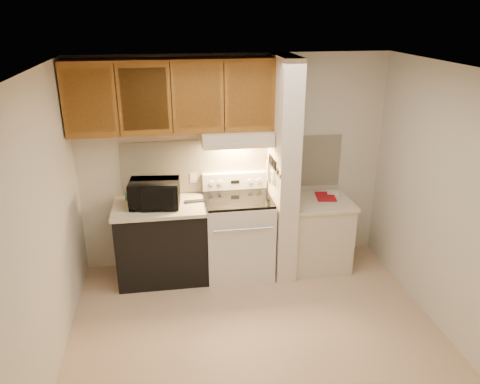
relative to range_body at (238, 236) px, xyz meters
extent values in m
plane|color=tan|center=(0.00, -1.16, -0.46)|extent=(3.60, 3.60, 0.00)
plane|color=white|center=(0.00, -1.16, 2.04)|extent=(3.60, 3.60, 0.00)
cube|color=beige|center=(0.00, 0.34, 0.79)|extent=(3.60, 2.50, 0.02)
cube|color=beige|center=(-1.80, -1.16, 0.79)|extent=(0.02, 3.00, 2.50)
cube|color=beige|center=(1.80, -1.16, 0.79)|extent=(0.02, 3.00, 2.50)
cube|color=white|center=(0.00, 0.33, 0.78)|extent=(2.60, 0.02, 0.63)
cube|color=silver|center=(0.00, 0.00, 0.00)|extent=(0.76, 0.65, 0.92)
cube|color=black|center=(0.00, -0.32, 0.04)|extent=(0.50, 0.01, 0.30)
cylinder|color=silver|center=(0.00, -0.35, 0.26)|extent=(0.65, 0.02, 0.02)
cube|color=black|center=(0.00, 0.00, 0.48)|extent=(0.74, 0.64, 0.03)
cube|color=silver|center=(0.00, 0.28, 0.59)|extent=(0.76, 0.08, 0.20)
cube|color=black|center=(0.00, 0.24, 0.59)|extent=(0.10, 0.01, 0.04)
cylinder|color=silver|center=(-0.28, 0.24, 0.59)|extent=(0.05, 0.02, 0.05)
cylinder|color=silver|center=(-0.18, 0.24, 0.59)|extent=(0.05, 0.02, 0.05)
cylinder|color=silver|center=(0.18, 0.24, 0.59)|extent=(0.05, 0.02, 0.05)
cylinder|color=silver|center=(0.28, 0.24, 0.59)|extent=(0.05, 0.02, 0.05)
cube|color=black|center=(-0.88, 0.01, -0.03)|extent=(1.00, 0.63, 0.87)
cube|color=beige|center=(-0.88, 0.01, 0.43)|extent=(1.04, 0.67, 0.04)
cube|color=black|center=(-0.49, 0.04, 0.46)|extent=(0.23, 0.09, 0.02)
cylinder|color=#336F62|center=(-1.23, 0.23, 0.50)|extent=(0.10, 0.10, 0.09)
cube|color=beige|center=(-0.48, 0.32, 0.64)|extent=(0.08, 0.01, 0.12)
imported|color=black|center=(-0.93, -0.01, 0.60)|extent=(0.57, 0.41, 0.30)
cube|color=beige|center=(0.51, -0.01, 0.79)|extent=(0.22, 0.70, 2.50)
cube|color=brown|center=(0.39, -0.01, 0.84)|extent=(0.01, 0.70, 0.04)
cube|color=black|center=(0.39, -0.06, 0.86)|extent=(0.02, 0.42, 0.04)
cube|color=silver|center=(0.38, -0.23, 0.76)|extent=(0.01, 0.03, 0.16)
cylinder|color=black|center=(0.38, -0.20, 0.91)|extent=(0.02, 0.02, 0.10)
cube|color=silver|center=(0.38, -0.14, 0.75)|extent=(0.01, 0.04, 0.18)
cylinder|color=black|center=(0.38, -0.13, 0.91)|extent=(0.02, 0.02, 0.10)
cube|color=silver|center=(0.38, -0.07, 0.74)|extent=(0.01, 0.04, 0.20)
cylinder|color=black|center=(0.38, -0.04, 0.91)|extent=(0.02, 0.02, 0.10)
cube|color=silver|center=(0.38, 0.02, 0.76)|extent=(0.01, 0.04, 0.16)
cylinder|color=black|center=(0.38, 0.02, 0.91)|extent=(0.02, 0.02, 0.10)
cube|color=silver|center=(0.38, 0.12, 0.75)|extent=(0.01, 0.04, 0.18)
cylinder|color=black|center=(0.38, 0.09, 0.91)|extent=(0.02, 0.02, 0.10)
cube|color=gray|center=(0.38, 0.17, 0.74)|extent=(0.03, 0.10, 0.24)
cube|color=beige|center=(0.97, -0.01, -0.06)|extent=(0.70, 0.60, 0.81)
cube|color=beige|center=(0.97, -0.01, 0.37)|extent=(0.74, 0.64, 0.04)
cube|color=#A91119|center=(1.07, 0.09, 0.40)|extent=(0.27, 0.34, 0.01)
cube|color=white|center=(1.19, 0.17, 0.41)|extent=(0.16, 0.13, 0.04)
cube|color=beige|center=(0.00, 0.12, 1.17)|extent=(0.78, 0.44, 0.15)
cube|color=beige|center=(0.00, -0.08, 1.12)|extent=(0.78, 0.04, 0.06)
cube|color=brown|center=(-0.69, 0.17, 1.62)|extent=(2.18, 0.33, 0.77)
cube|color=brown|center=(-1.51, 0.01, 1.62)|extent=(0.46, 0.01, 0.63)
cube|color=black|center=(-1.23, 0.01, 1.62)|extent=(0.01, 0.01, 0.73)
cube|color=brown|center=(-0.96, 0.01, 1.62)|extent=(0.46, 0.01, 0.63)
cube|color=black|center=(-0.69, 0.01, 1.62)|extent=(0.01, 0.01, 0.73)
cube|color=brown|center=(-0.42, 0.01, 1.62)|extent=(0.46, 0.01, 0.63)
cube|color=black|center=(-0.14, 0.01, 1.62)|extent=(0.01, 0.01, 0.73)
cube|color=brown|center=(0.13, 0.01, 1.62)|extent=(0.46, 0.01, 0.63)
camera|label=1|loc=(-0.73, -4.85, 2.49)|focal=35.00mm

